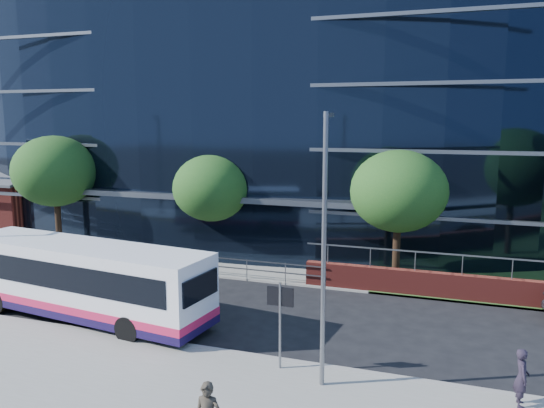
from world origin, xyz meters
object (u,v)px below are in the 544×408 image
(brick_pavilion, at_px, (1,201))
(tree_far_b, at_px, (212,188))
(pedestrian, at_px, (522,377))
(streetlight_east, at_px, (324,243))
(street_sign, at_px, (280,307))
(city_bus, at_px, (84,280))
(tree_far_a, at_px, (55,171))
(tree_far_c, at_px, (399,191))

(brick_pavilion, xyz_separation_m, tree_far_b, (19.00, -4.00, 2.27))
(tree_far_b, bearing_deg, pedestrian, -37.49)
(brick_pavilion, xyz_separation_m, streetlight_east, (28.00, -15.67, 2.50))
(pedestrian, bearing_deg, street_sign, 86.57)
(city_bus, xyz_separation_m, pedestrian, (15.74, -1.85, -0.65))
(city_bus, height_order, pedestrian, city_bus)
(pedestrian, bearing_deg, city_bus, 79.73)
(streetlight_east, xyz_separation_m, city_bus, (-10.30, 2.46, -2.83))
(brick_pavilion, height_order, tree_far_a, tree_far_a)
(tree_far_a, xyz_separation_m, tree_far_b, (10.00, 0.50, -0.65))
(brick_pavilion, height_order, street_sign, brick_pavilion)
(street_sign, xyz_separation_m, streetlight_east, (1.50, -0.59, 2.29))
(city_bus, relative_size, pedestrian, 7.04)
(tree_far_c, bearing_deg, street_sign, -103.29)
(tree_far_b, xyz_separation_m, tree_far_c, (10.00, -0.50, 0.33))
(brick_pavilion, relative_size, tree_far_a, 1.23)
(pedestrian, bearing_deg, tree_far_c, 19.20)
(tree_far_c, height_order, pedestrian, tree_far_c)
(tree_far_a, distance_m, city_bus, 12.73)
(streetlight_east, xyz_separation_m, pedestrian, (5.44, 0.60, -3.48))
(brick_pavilion, relative_size, tree_far_c, 1.32)
(brick_pavilion, bearing_deg, pedestrian, -24.26)
(tree_far_a, xyz_separation_m, pedestrian, (24.44, -10.57, -3.90))
(tree_far_b, relative_size, pedestrian, 3.71)
(street_sign, height_order, city_bus, city_bus)
(brick_pavilion, distance_m, tree_far_c, 29.46)
(tree_far_b, bearing_deg, street_sign, -55.92)
(tree_far_a, bearing_deg, city_bus, -45.08)
(street_sign, distance_m, tree_far_a, 20.63)
(tree_far_b, height_order, tree_far_c, tree_far_c)
(street_sign, xyz_separation_m, tree_far_a, (-17.50, 10.59, 2.71))
(street_sign, bearing_deg, tree_far_a, 148.83)
(street_sign, distance_m, tree_far_c, 11.14)
(tree_far_b, bearing_deg, brick_pavilion, 168.12)
(tree_far_a, height_order, tree_far_b, tree_far_a)
(tree_far_a, relative_size, tree_far_b, 1.15)
(tree_far_c, distance_m, pedestrian, 12.01)
(streetlight_east, bearing_deg, tree_far_b, 127.63)
(brick_pavilion, xyz_separation_m, tree_far_c, (29.00, -4.50, 2.60))
(street_sign, height_order, streetlight_east, streetlight_east)
(tree_far_b, distance_m, streetlight_east, 14.74)
(brick_pavilion, relative_size, street_sign, 3.07)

